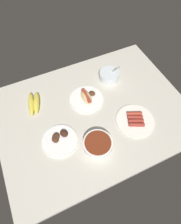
{
  "coord_description": "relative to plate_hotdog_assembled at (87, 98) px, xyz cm",
  "views": [
    {
      "loc": [
        -29.74,
        -60.41,
        103.99
      ],
      "look_at": [
        -2.42,
        -1.29,
        3.0
      ],
      "focal_mm": 31.12,
      "sensor_mm": 36.0,
      "label": 1
    }
  ],
  "objects": [
    {
      "name": "plate_hotdog_assembled",
      "position": [
        0.0,
        0.0,
        0.0
      ],
      "size": [
        22.27,
        22.27,
        5.61
      ],
      "color": "white",
      "rests_on": "ground_plane"
    },
    {
      "name": "ground_plane",
      "position": [
        -0.32,
        -10.49,
        -3.31
      ],
      "size": [
        120.0,
        90.0,
        3.0
      ],
      "primitive_type": "cube",
      "color": "beige"
    },
    {
      "name": "plate_sausages",
      "position": [
        20.3,
        -27.46,
        -0.83
      ],
      "size": [
        23.49,
        23.49,
        3.4
      ],
      "color": "white",
      "rests_on": "ground_plane"
    },
    {
      "name": "bowl_chili",
      "position": [
        -8.03,
        -32.93,
        1.09
      ],
      "size": [
        16.67,
        16.67,
        5.3
      ],
      "color": "white",
      "rests_on": "ground_plane"
    },
    {
      "name": "bowl_coleslaw",
      "position": [
        22.3,
        10.7,
        1.31
      ],
      "size": [
        14.02,
        14.02,
        15.59
      ],
      "color": "silver",
      "rests_on": "ground_plane"
    },
    {
      "name": "plate_grilled_meat",
      "position": [
        -26.42,
        -20.35,
        -0.92
      ],
      "size": [
        20.67,
        20.67,
        3.25
      ],
      "color": "white",
      "rests_on": "ground_plane"
    },
    {
      "name": "banana_bunch",
      "position": [
        -32.75,
        10.44,
        -0.05
      ],
      "size": [
        11.36,
        18.99,
        3.63
      ],
      "color": "gold",
      "rests_on": "ground_plane"
    }
  ]
}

